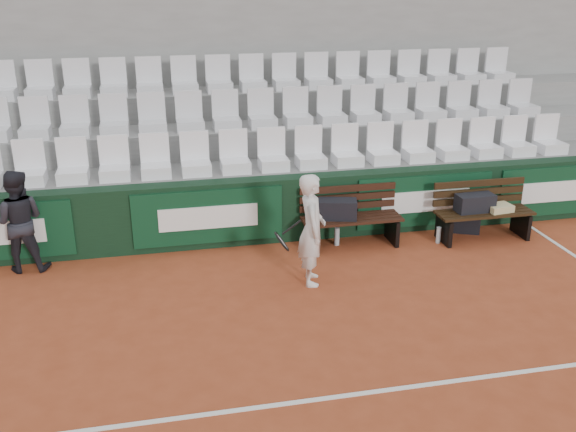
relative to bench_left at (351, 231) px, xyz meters
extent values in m
plane|color=#A44425|center=(-1.91, -3.54, -0.23)|extent=(80.00, 80.00, 0.00)
cube|color=white|center=(-1.91, -3.54, -0.22)|extent=(18.00, 0.06, 0.01)
cube|color=black|center=(-1.91, 0.46, 0.28)|extent=(18.00, 0.30, 1.00)
cube|color=#0C381E|center=(-2.11, 0.29, 0.30)|extent=(2.20, 0.04, 0.82)
cube|color=#0C381E|center=(1.29, 0.29, 0.30)|extent=(2.20, 0.04, 0.82)
cube|color=#0C381E|center=(3.69, 0.29, 0.30)|extent=(2.20, 0.04, 0.82)
cube|color=gray|center=(-1.91, 1.09, 0.28)|extent=(18.00, 0.95, 1.00)
cube|color=gray|center=(-1.91, 2.04, 0.50)|extent=(18.00, 0.95, 1.45)
cube|color=gray|center=(-1.91, 2.99, 0.72)|extent=(18.00, 0.95, 1.90)
cube|color=gray|center=(-1.91, 3.61, 1.98)|extent=(18.00, 0.30, 4.40)
cube|color=white|center=(-1.91, 0.91, 1.09)|extent=(11.90, 0.44, 0.63)
cube|color=silver|center=(-1.91, 1.86, 1.54)|extent=(11.90, 0.44, 0.63)
cube|color=silver|center=(-1.91, 2.81, 1.99)|extent=(11.90, 0.44, 0.63)
cube|color=#34190F|center=(0.00, 0.00, 0.00)|extent=(1.50, 0.56, 0.45)
cube|color=black|center=(2.07, -0.18, 0.00)|extent=(1.50, 0.56, 0.45)
cube|color=black|center=(-0.27, 0.04, 0.37)|extent=(0.72, 0.44, 0.29)
cube|color=black|center=(1.92, -0.13, 0.36)|extent=(0.59, 0.29, 0.27)
cube|color=#C9BC82|center=(2.29, -0.20, 0.28)|extent=(0.41, 0.32, 0.10)
cube|color=black|center=(1.96, 0.14, -0.10)|extent=(0.48, 0.40, 0.25)
cylinder|color=#AFBEC6|center=(-0.21, 0.06, -0.09)|extent=(0.08, 0.08, 0.28)
cylinder|color=silver|center=(1.33, -0.19, -0.10)|extent=(0.07, 0.07, 0.26)
imported|color=silver|center=(-0.89, -1.05, 0.53)|extent=(0.44, 0.60, 1.51)
torus|color=black|center=(-1.29, -1.05, 0.40)|extent=(0.19, 0.30, 0.26)
cylinder|color=black|center=(-1.16, -1.05, 0.58)|extent=(0.26, 0.03, 0.20)
imported|color=black|center=(-4.70, 0.15, 0.49)|extent=(0.73, 0.59, 1.44)
camera|label=1|loc=(-2.80, -8.55, 3.68)|focal=40.00mm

